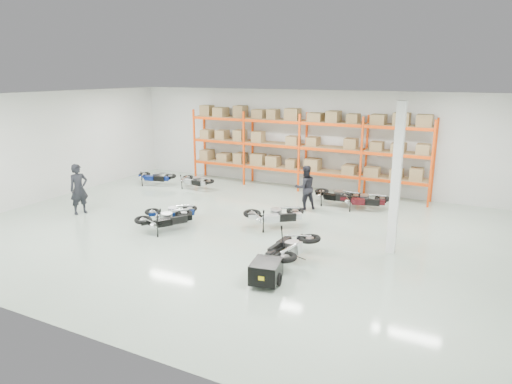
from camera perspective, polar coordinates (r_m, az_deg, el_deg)
The scene contains 14 objects.
room at distance 15.10m, azimuth -3.04°, elevation 3.23°, with size 18.00×18.00×18.00m.
pallet_rack at distance 20.85m, azimuth 5.87°, elevation 6.39°, with size 11.28×0.98×3.62m.
structural_column at distance 13.82m, azimuth 17.11°, elevation 1.52°, with size 0.25×0.25×4.50m, color white.
moto_blue_centre at distance 16.63m, azimuth -10.48°, elevation -2.16°, with size 0.72×1.62×0.99m, color #081A54, non-canonical shape.
moto_silver_left at distance 15.87m, azimuth 2.42°, elevation -2.46°, with size 0.83×1.86×1.14m, color silver, non-canonical shape.
moto_black_far_left at distance 15.81m, azimuth -11.16°, elevation -2.91°, with size 0.79×1.77×1.08m, color black, non-canonical shape.
moto_touring_right at distance 13.00m, azimuth 4.34°, elevation -6.33°, with size 0.86×1.94×1.18m, color black, non-canonical shape.
trailer at distance 11.74m, azimuth 1.27°, elevation -9.89°, with size 0.85×1.52×0.62m.
moto_back_a at distance 22.41m, azimuth -12.50°, elevation 2.15°, with size 0.74×1.67×1.02m, color navy, non-canonical shape.
moto_back_b at distance 21.34m, azimuth -7.65°, elevation 1.69°, with size 0.71×1.60×0.98m, color #A9ADB2, non-canonical shape.
moto_back_c at distance 18.78m, azimuth 10.07°, elevation -0.07°, with size 0.77×1.74×1.06m, color black, non-canonical shape.
moto_back_d at distance 18.39m, azimuth 13.28°, elevation -0.57°, with size 0.77×1.73×1.06m, color #3E0C11, non-canonical shape.
person_left at distance 18.55m, azimuth -21.26°, elevation 0.34°, with size 0.71×0.46×1.93m, color black.
person_back at distance 17.99m, azimuth 6.16°, elevation 0.56°, with size 0.85×0.66×1.75m, color black.
Camera 1 is at (7.39, -12.82, 5.25)m, focal length 32.00 mm.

